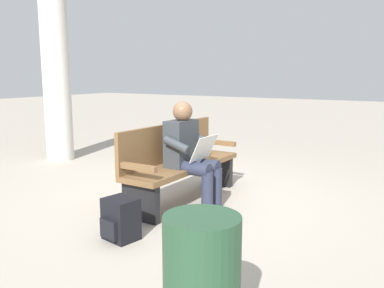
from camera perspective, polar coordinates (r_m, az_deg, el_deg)
The scene contains 6 objects.
ground_plane at distance 4.88m, azimuth -1.10°, elevation -7.85°, with size 40.00×40.00×0.00m, color #A89E8E.
bench_near at distance 4.80m, azimuth -1.83°, elevation -2.49°, with size 1.80×0.50×0.90m.
person_seated at distance 4.53m, azimuth -0.33°, elevation -1.03°, with size 0.57×0.58×1.18m.
backpack at distance 3.78m, azimuth -9.97°, elevation -10.33°, with size 0.32×0.33×0.38m.
support_pillar at distance 7.38m, azimuth -18.51°, elevation 10.59°, with size 0.46×0.46×3.29m, color beige.
trash_bin at distance 2.28m, azimuth 1.37°, elevation -19.03°, with size 0.41×0.41×0.76m, color #23472D.
Camera 1 is at (3.91, 2.52, 1.48)m, focal length 38.19 mm.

